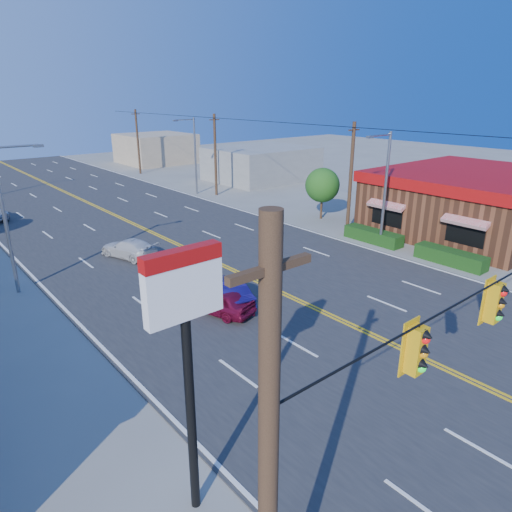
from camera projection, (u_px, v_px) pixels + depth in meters
road at (205, 258)px, 30.37m from camera, size 20.00×120.00×0.06m
kfc at (472, 201)px, 35.80m from camera, size 16.30×12.40×4.70m
pizza_hut_sign at (186, 333)px, 10.43m from camera, size 1.90×0.30×6.85m
streetlight_se at (384, 184)px, 31.03m from camera, size 2.55×0.25×8.00m
streetlight_ne at (194, 152)px, 48.39m from camera, size 2.55×0.25×8.00m
streetlight_sw at (8, 212)px, 23.80m from camera, size 2.55×0.25×8.00m
utility_pole_near at (351, 179)px, 34.88m from camera, size 0.28×0.28×8.40m
utility_pole_mid at (215, 155)px, 47.90m from camera, size 0.28×0.28×8.40m
utility_pole_far at (138, 142)px, 60.92m from camera, size 0.28×0.28×8.40m
tree_kfc_rear at (322, 185)px, 38.98m from camera, size 2.94×2.94×4.41m
bld_east_mid at (261, 164)px, 57.44m from camera, size 12.00×10.00×4.00m
bld_east_far at (156, 148)px, 71.48m from camera, size 10.00×10.00×4.40m
car_magenta at (218, 301)px, 22.53m from camera, size 2.58×4.12×1.31m
car_blue at (225, 292)px, 23.47m from camera, size 2.15×4.30×1.36m
car_white at (129, 249)px, 30.17m from camera, size 2.93×4.59×1.24m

